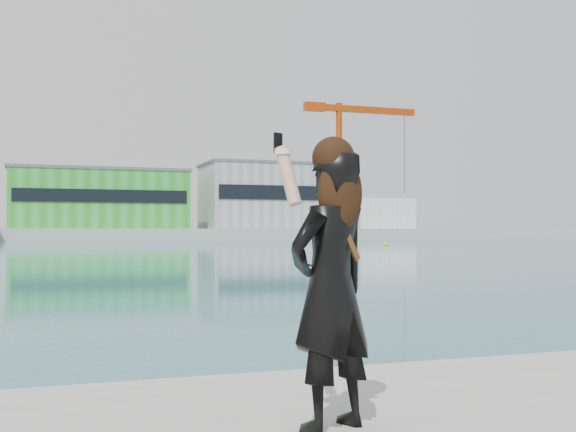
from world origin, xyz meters
The scene contains 8 objects.
far_quay centered at (0.00, 130.00, 1.00)m, with size 320.00×40.00×2.00m, color #9E9E99.
warehouse_green centered at (8.00, 127.98, 7.26)m, with size 30.60×16.36×10.50m.
warehouse_grey_right centered at (40.00, 127.98, 8.26)m, with size 25.50×15.35×12.50m.
ancillary_shed centered at (62.00, 126.00, 5.00)m, with size 12.00×10.00×6.00m, color silver.
dock_crane centered at (53.20, 122.00, 15.07)m, with size 23.00×4.00×24.00m.
flagpole_right centered at (22.09, 121.00, 6.54)m, with size 1.28×0.16×8.00m.
buoy_near centered at (35.67, 70.49, 0.00)m, with size 0.50×0.50×0.50m, color yellow.
woman centered at (-0.77, -0.63, 1.61)m, with size 0.65×0.55×1.60m.
Camera 1 is at (-2.27, -4.22, 1.87)m, focal length 45.00 mm.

